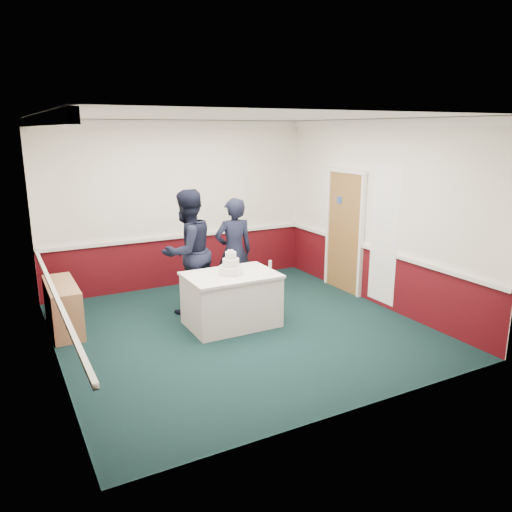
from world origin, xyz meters
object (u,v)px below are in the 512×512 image
cake_table (231,299)px  person_woman (234,252)px  person_man (188,252)px  wedding_cake (231,267)px  champagne_flute (270,265)px  sideboard (63,307)px  cake_knife (235,277)px

cake_table → person_woman: person_woman is taller
person_man → wedding_cake: bearing=89.5°
champagne_flute → person_man: person_man is taller
cake_table → person_man: (-0.34, 0.87, 0.57)m
sideboard → wedding_cake: (2.23, -0.96, 0.55)m
wedding_cake → person_woman: 0.94m
sideboard → champagne_flute: size_ratio=5.85×
sideboard → person_woman: size_ratio=0.67×
champagne_flute → person_woman: 1.11m
champagne_flute → person_woman: person_woman is taller
sideboard → champagne_flute: bearing=-24.5°
person_woman → sideboard: bearing=1.4°
person_man → person_woman: (0.78, -0.04, -0.09)m
cake_knife → champagne_flute: champagne_flute is taller
wedding_cake → champagne_flute: 0.57m
cake_table → wedding_cake: wedding_cake is taller
person_man → champagne_flute: bearing=104.4°
cake_knife → champagne_flute: size_ratio=1.07×
cake_knife → sideboard: bearing=128.8°
cake_table → wedding_cake: bearing=90.0°
person_man → person_woman: 0.79m
champagne_flute → cake_knife: bearing=171.4°
sideboard → person_man: (1.89, -0.10, 0.62)m
cake_table → wedding_cake: (0.00, 0.00, 0.50)m
sideboard → cake_table: (2.23, -0.96, 0.05)m
sideboard → person_woman: 2.73m
sideboard → cake_table: cake_table is taller
person_man → sideboard: bearing=-24.7°
cake_table → person_woman: size_ratio=0.74×
wedding_cake → person_man: 0.93m
wedding_cake → person_man: bearing=111.4°
sideboard → cake_knife: 2.53m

